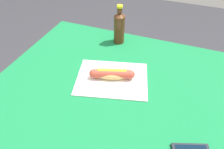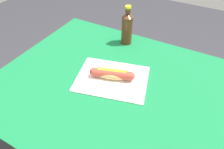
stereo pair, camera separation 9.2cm
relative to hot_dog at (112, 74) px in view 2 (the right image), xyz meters
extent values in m
cylinder|color=brown|center=(-0.43, -0.36, -0.43)|extent=(0.07, 0.07, 0.73)
cylinder|color=brown|center=(-0.43, 0.31, -0.43)|extent=(0.07, 0.07, 0.73)
cylinder|color=brown|center=(0.41, 0.31, -0.43)|extent=(0.07, 0.07, 0.73)
cube|color=brown|center=(-0.01, -0.02, -0.05)|extent=(1.00, 0.83, 0.03)
cube|color=#146B38|center=(-0.01, -0.02, -0.03)|extent=(1.06, 0.89, 0.00)
cube|color=white|center=(0.00, 0.00, -0.03)|extent=(0.39, 0.33, 0.01)
ellipsoid|color=tan|center=(0.00, 0.00, 0.00)|extent=(0.17, 0.10, 0.04)
cylinder|color=#A83D2D|center=(0.00, 0.00, 0.00)|extent=(0.18, 0.10, 0.04)
sphere|color=#A83D2D|center=(0.08, 0.03, 0.00)|extent=(0.04, 0.04, 0.04)
sphere|color=#A83D2D|center=(-0.08, -0.03, 0.00)|extent=(0.04, 0.04, 0.04)
cube|color=yellow|center=(0.00, 0.00, 0.02)|extent=(0.13, 0.05, 0.00)
cylinder|color=#568433|center=(0.00, 0.01, 0.01)|extent=(0.14, 0.06, 0.02)
cylinder|color=#4C2814|center=(-0.08, 0.32, 0.05)|extent=(0.06, 0.06, 0.16)
cone|color=#4C2814|center=(-0.08, 0.32, 0.14)|extent=(0.06, 0.06, 0.02)
cylinder|color=#4C2814|center=(-0.08, 0.32, 0.17)|extent=(0.03, 0.03, 0.03)
cylinder|color=yellow|center=(-0.08, 0.32, 0.19)|extent=(0.03, 0.03, 0.01)
camera|label=1|loc=(0.24, -0.64, 0.63)|focal=31.52mm
camera|label=2|loc=(0.32, -0.60, 0.63)|focal=31.52mm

